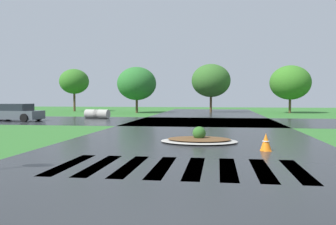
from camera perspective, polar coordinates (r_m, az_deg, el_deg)
name	(u,v)px	position (r m, az deg, el deg)	size (l,w,h in m)	color
asphalt_roadway	(191,144)	(14.51, 3.79, -5.12)	(11.16, 80.00, 0.01)	#232628
asphalt_cross_road	(204,122)	(27.49, 5.83, -1.47)	(90.00, 10.05, 0.01)	#232628
crosswalk_stripes	(178,167)	(9.80, 1.66, -8.86)	(6.75, 3.18, 0.01)	white
median_island	(199,139)	(15.06, 5.06, -4.37)	(3.27, 2.37, 0.68)	#9E9B93
car_white_sedan	(16,113)	(30.60, -23.37, -0.06)	(4.41, 2.39, 1.38)	#4C545B
drainage_pipe_stack	(97,114)	(32.05, -11.40, -0.22)	(2.36, 1.23, 0.80)	#9E9B93
traffic_cone	(266,142)	(13.13, 15.56, -4.67)	(0.41, 0.41, 0.64)	orange
background_treeline	(219,82)	(42.73, 8.23, 4.86)	(47.99, 7.17, 5.91)	#4C3823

